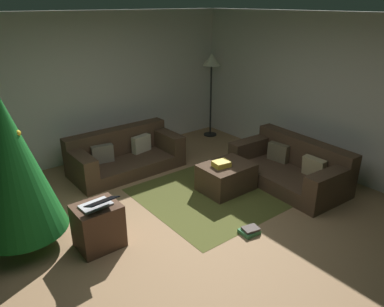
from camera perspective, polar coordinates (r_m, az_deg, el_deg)
ground_plane at (r=4.75m, az=-1.10°, el=-12.62°), size 6.40×6.40×0.00m
rear_partition at (r=6.82m, az=-17.57°, el=9.39°), size 6.40×0.12×2.60m
corner_partition at (r=6.45m, az=21.87°, el=8.11°), size 0.12×6.40×2.60m
couch_left at (r=6.49m, az=-10.53°, el=-0.21°), size 1.90×0.91×0.68m
couch_right at (r=6.12m, az=15.26°, el=-2.10°), size 1.06×1.87×0.70m
ottoman at (r=5.73m, az=5.34°, el=-3.67°), size 0.79×0.60×0.42m
gift_box at (r=5.55m, az=4.58°, el=-1.62°), size 0.27×0.23×0.08m
tv_remote at (r=5.65m, az=4.85°, el=-1.53°), size 0.09×0.17×0.02m
christmas_tree at (r=4.52m, az=-26.31°, el=-1.57°), size 1.03×1.03×2.00m
side_table at (r=4.57m, az=-14.38°, el=-10.85°), size 0.52×0.44×0.55m
laptop at (r=4.36m, az=-14.41°, el=-7.58°), size 0.38×0.40×0.18m
book_stack at (r=4.83m, az=8.96°, el=-11.77°), size 0.25×0.22×0.08m
corner_lamp at (r=7.75m, az=3.04°, el=13.41°), size 0.36×0.36×1.76m
area_rug at (r=5.83m, az=5.27°, el=-5.52°), size 2.60×2.00×0.01m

